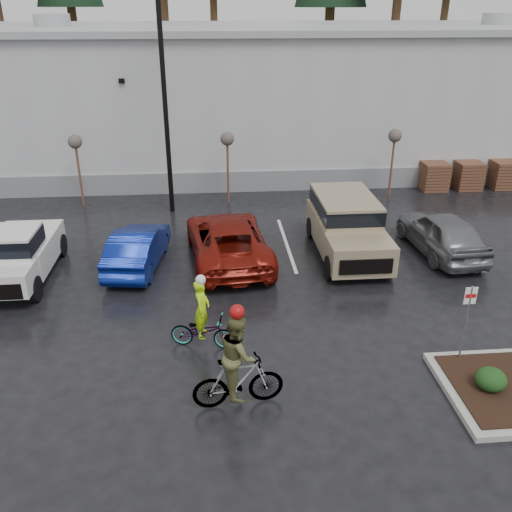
{
  "coord_description": "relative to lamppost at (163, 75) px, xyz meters",
  "views": [
    {
      "loc": [
        -2.23,
        -10.57,
        8.23
      ],
      "look_at": [
        -0.98,
        4.25,
        1.3
      ],
      "focal_mm": 38.0,
      "sensor_mm": 36.0,
      "label": 1
    }
  ],
  "objects": [
    {
      "name": "ground",
      "position": [
        4.0,
        -12.0,
        -5.69
      ],
      "size": [
        120.0,
        120.0,
        0.0
      ],
      "primitive_type": "plane",
      "color": "black",
      "rests_on": "ground"
    },
    {
      "name": "warehouse",
      "position": [
        4.0,
        9.99,
        -2.04
      ],
      "size": [
        60.5,
        15.5,
        7.2
      ],
      "color": "#ADAFB1",
      "rests_on": "ground"
    },
    {
      "name": "wooded_ridge",
      "position": [
        4.0,
        33.0,
        -2.69
      ],
      "size": [
        80.0,
        25.0,
        6.0
      ],
      "primitive_type": "cube",
      "color": "#223C19",
      "rests_on": "ground"
    },
    {
      "name": "lamppost",
      "position": [
        0.0,
        0.0,
        0.0
      ],
      "size": [
        0.5,
        1.0,
        9.22
      ],
      "color": "black",
      "rests_on": "ground"
    },
    {
      "name": "sapling_west",
      "position": [
        -4.0,
        1.0,
        -2.96
      ],
      "size": [
        0.6,
        0.6,
        3.2
      ],
      "color": "#503020",
      "rests_on": "ground"
    },
    {
      "name": "sapling_mid",
      "position": [
        2.5,
        1.0,
        -2.96
      ],
      "size": [
        0.6,
        0.6,
        3.2
      ],
      "color": "#503020",
      "rests_on": "ground"
    },
    {
      "name": "sapling_east",
      "position": [
        10.0,
        1.0,
        -2.96
      ],
      "size": [
        0.6,
        0.6,
        3.2
      ],
      "color": "#503020",
      "rests_on": "ground"
    },
    {
      "name": "pallet_stack_a",
      "position": [
        12.5,
        2.0,
        -5.01
      ],
      "size": [
        1.2,
        1.2,
        1.35
      ],
      "primitive_type": "cube",
      "color": "#503020",
      "rests_on": "ground"
    },
    {
      "name": "pallet_stack_b",
      "position": [
        14.2,
        2.0,
        -5.01
      ],
      "size": [
        1.2,
        1.2,
        1.35
      ],
      "primitive_type": "cube",
      "color": "#503020",
      "rests_on": "ground"
    },
    {
      "name": "pallet_stack_c",
      "position": [
        16.0,
        2.0,
        -5.01
      ],
      "size": [
        1.2,
        1.2,
        1.35
      ],
      "primitive_type": "cube",
      "color": "#503020",
      "rests_on": "ground"
    },
    {
      "name": "shrub_a",
      "position": [
        8.0,
        -13.0,
        -5.27
      ],
      "size": [
        0.7,
        0.7,
        0.52
      ],
      "primitive_type": "ellipsoid",
      "color": "#173512",
      "rests_on": "curb_island"
    },
    {
      "name": "fire_lane_sign",
      "position": [
        7.8,
        -11.8,
        -4.28
      ],
      "size": [
        0.3,
        0.05,
        2.2
      ],
      "color": "gray",
      "rests_on": "ground"
    },
    {
      "name": "pickup_white",
      "position": [
        -4.62,
        -5.82,
        -4.71
      ],
      "size": [
        2.1,
        5.2,
        1.96
      ],
      "primitive_type": null,
      "color": "silver",
      "rests_on": "ground"
    },
    {
      "name": "car_blue",
      "position": [
        -0.83,
        -5.42,
        -5.0
      ],
      "size": [
        1.99,
        4.34,
        1.38
      ],
      "primitive_type": "imported",
      "rotation": [
        0.0,
        0.0,
        3.01
      ],
      "color": "navy",
      "rests_on": "ground"
    },
    {
      "name": "car_red",
      "position": [
        2.25,
        -5.19,
        -4.91
      ],
      "size": [
        3.13,
        5.82,
        1.55
      ],
      "primitive_type": "imported",
      "rotation": [
        0.0,
        0.0,
        3.24
      ],
      "color": "maroon",
      "rests_on": "ground"
    },
    {
      "name": "suv_tan",
      "position": [
        6.51,
        -5.14,
        -4.66
      ],
      "size": [
        2.2,
        5.1,
        2.06
      ],
      "primitive_type": null,
      "color": "gray",
      "rests_on": "ground"
    },
    {
      "name": "car_grey",
      "position": [
        9.94,
        -5.21,
        -4.91
      ],
      "size": [
        2.17,
        4.67,
        1.55
      ],
      "primitive_type": "imported",
      "rotation": [
        0.0,
        0.0,
        3.22
      ],
      "color": "slate",
      "rests_on": "ground"
    },
    {
      "name": "cyclist_hivis",
      "position": [
        1.4,
        -10.5,
        -5.02
      ],
      "size": [
        1.84,
        1.01,
        2.11
      ],
      "rotation": [
        0.0,
        0.0,
        1.32
      ],
      "color": "#3F3F44",
      "rests_on": "ground"
    },
    {
      "name": "cyclist_olive",
      "position": [
        2.19,
        -12.86,
        -4.76
      ],
      "size": [
        2.04,
        1.0,
        2.58
      ],
      "rotation": [
        0.0,
        0.0,
        1.69
      ],
      "color": "#3F3F44",
      "rests_on": "ground"
    }
  ]
}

